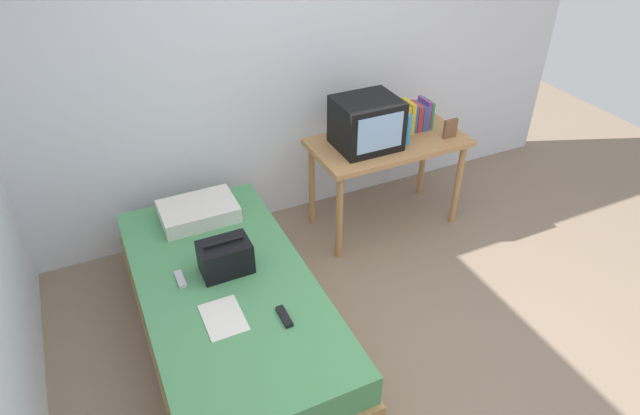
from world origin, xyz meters
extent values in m
plane|color=#84705B|center=(0.00, 0.00, 0.00)|extent=(8.00, 8.00, 0.00)
cube|color=silver|center=(0.00, 2.00, 1.30)|extent=(5.20, 0.10, 2.60)
cube|color=#B27F4C|center=(-0.86, 0.76, 0.14)|extent=(1.00, 2.00, 0.27)
cube|color=#4C935B|center=(-0.86, 0.76, 0.38)|extent=(0.97, 1.94, 0.20)
cube|color=#B27F4C|center=(0.63, 1.45, 0.73)|extent=(1.16, 0.60, 0.04)
cylinder|color=#B27F4C|center=(0.11, 1.21, 0.35)|extent=(0.05, 0.05, 0.71)
cylinder|color=#B27F4C|center=(1.15, 1.21, 0.35)|extent=(0.05, 0.05, 0.71)
cylinder|color=#B27F4C|center=(0.11, 1.69, 0.35)|extent=(0.05, 0.05, 0.71)
cylinder|color=#B27F4C|center=(1.15, 1.69, 0.35)|extent=(0.05, 0.05, 0.71)
cube|color=black|center=(0.43, 1.45, 0.93)|extent=(0.44, 0.38, 0.36)
cube|color=#8CB2E0|center=(0.43, 1.26, 0.94)|extent=(0.35, 0.01, 0.26)
cylinder|color=#3399DB|center=(0.72, 1.36, 0.86)|extent=(0.07, 0.07, 0.22)
cube|color=#337F47|center=(0.76, 1.53, 0.86)|extent=(0.02, 0.13, 0.22)
cube|color=gold|center=(0.80, 1.53, 0.86)|extent=(0.04, 0.15, 0.22)
cube|color=gold|center=(0.84, 1.53, 0.87)|extent=(0.03, 0.16, 0.24)
cube|color=#2D5699|center=(0.87, 1.53, 0.85)|extent=(0.03, 0.14, 0.21)
cube|color=#B72D33|center=(0.91, 1.53, 0.85)|extent=(0.04, 0.15, 0.21)
cube|color=#2D5699|center=(0.95, 1.53, 0.85)|extent=(0.03, 0.16, 0.20)
cube|color=#7A3D89|center=(0.98, 1.53, 0.86)|extent=(0.03, 0.15, 0.23)
cube|color=#337F47|center=(1.01, 1.53, 0.86)|extent=(0.02, 0.16, 0.22)
cube|color=brown|center=(1.06, 1.29, 0.82)|extent=(0.11, 0.02, 0.15)
cube|color=silver|center=(-0.83, 1.46, 0.53)|extent=(0.50, 0.35, 0.11)
cube|color=black|center=(-0.82, 0.87, 0.58)|extent=(0.30, 0.20, 0.20)
cylinder|color=black|center=(-0.82, 0.87, 0.69)|extent=(0.24, 0.02, 0.02)
cube|color=white|center=(-0.96, 0.50, 0.48)|extent=(0.21, 0.29, 0.01)
cube|color=black|center=(-0.66, 0.36, 0.49)|extent=(0.04, 0.16, 0.02)
cube|color=#B7B7BC|center=(-1.09, 0.90, 0.49)|extent=(0.04, 0.14, 0.02)
camera|label=1|loc=(-1.37, -1.61, 2.66)|focal=30.77mm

